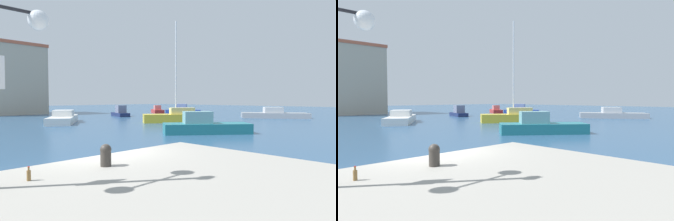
# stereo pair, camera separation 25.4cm
# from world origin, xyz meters

# --- Properties ---
(water) EXTENTS (160.00, 160.00, 0.00)m
(water) POSITION_xyz_m (15.00, 20.00, 0.00)
(water) COLOR #2D5175
(water) RESTS_ON ground
(bottle) EXTENTS (0.07, 0.07, 0.26)m
(bottle) POSITION_xyz_m (-2.45, -1.74, 1.15)
(bottle) COLOR olive
(bottle) RESTS_ON pier_quay
(mooring_bollard) EXTENTS (0.25, 0.25, 0.49)m
(mooring_bollard) POSITION_xyz_m (-0.85, -1.77, 1.30)
(mooring_bollard) COLOR #38332D
(mooring_bollard) RESTS_ON pier_quay
(sailboat_yellow_center_channel) EXTENTS (6.76, 5.60, 10.79)m
(sailboat_yellow_center_channel) POSITION_xyz_m (18.10, 13.72, 0.63)
(sailboat_yellow_center_channel) COLOR gold
(sailboat_yellow_center_channel) RESTS_ON water
(motorboat_navy_mid_harbor) EXTENTS (2.74, 4.60, 1.60)m
(motorboat_navy_mid_harbor) POSITION_xyz_m (20.28, 26.94, 0.56)
(motorboat_navy_mid_harbor) COLOR #19234C
(motorboat_navy_mid_harbor) RESTS_ON water
(motorboat_red_outer_mooring) EXTENTS (4.22, 5.16, 1.40)m
(motorboat_red_outer_mooring) POSITION_xyz_m (30.73, 30.22, 0.47)
(motorboat_red_outer_mooring) COLOR #B22823
(motorboat_red_outer_mooring) RESTS_ON water
(motorboat_white_distant_east) EXTENTS (6.12, 7.70, 1.33)m
(motorboat_white_distant_east) POSITION_xyz_m (9.22, 21.79, 0.47)
(motorboat_white_distant_east) COLOR white
(motorboat_white_distant_east) RESTS_ON water
(motorboat_blue_inner_mooring) EXTENTS (3.94, 4.81, 1.82)m
(motorboat_blue_inner_mooring) POSITION_xyz_m (25.95, 19.82, 0.65)
(motorboat_blue_inner_mooring) COLOR #233D93
(motorboat_blue_inner_mooring) RESTS_ON water
(motorboat_grey_distant_north) EXTENTS (7.01, 8.52, 1.44)m
(motorboat_grey_distant_north) POSITION_xyz_m (32.41, 9.41, 0.49)
(motorboat_grey_distant_north) COLOR gray
(motorboat_grey_distant_north) RESTS_ON water
(motorboat_teal_far_right) EXTENTS (6.16, 5.53, 1.61)m
(motorboat_teal_far_right) POSITION_xyz_m (12.33, 5.55, 0.53)
(motorboat_teal_far_right) COLOR #1E707A
(motorboat_teal_far_right) RESTS_ON water
(yacht_club) EXTENTS (10.92, 9.57, 11.43)m
(yacht_club) POSITION_xyz_m (10.06, 44.92, 5.73)
(yacht_club) COLOR #B2A893
(yacht_club) RESTS_ON ground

